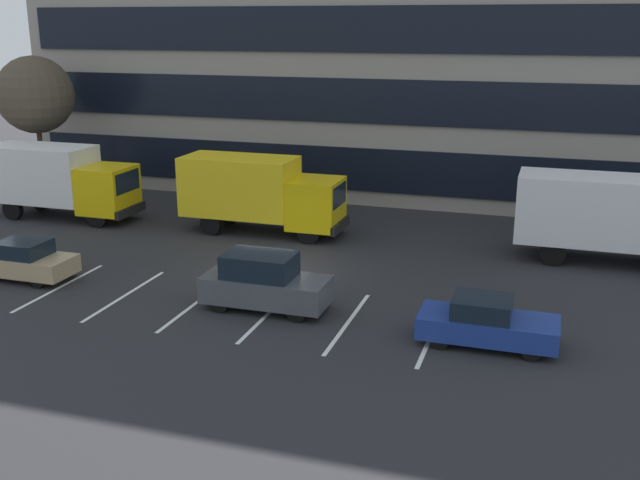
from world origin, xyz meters
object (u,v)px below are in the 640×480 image
Objects in this scene: bare_tree at (35,95)px; suv_charcoal at (264,282)px; box_truck_yellow_all at (259,191)px; sedan_tan at (21,260)px; box_truck_blue at (609,215)px; box_truck_yellow at (58,178)px; sedan_navy at (487,323)px.

suv_charcoal is at bearing -33.45° from bare_tree.
suv_charcoal is (3.82, -8.93, -1.04)m from box_truck_yellow_all.
sedan_tan is 0.97× the size of suv_charcoal.
suv_charcoal is at bearing -141.63° from box_truck_blue.
box_truck_yellow is at bearing -177.39° from box_truck_yellow_all.
box_truck_blue is at bearing 0.45° from box_truck_yellow_all.
sedan_navy is 0.54× the size of bare_tree.
sedan_tan is 1.00× the size of sedan_navy.
box_truck_yellow_all is 10.65m from box_truck_yellow.
sedan_navy is 29.08m from bare_tree.
bare_tree is (-14.28, 3.02, 3.72)m from box_truck_yellow_all.
sedan_navy is (17.71, -0.82, -0.00)m from sedan_tan.
sedan_navy is (-3.84, -9.77, -1.30)m from box_truck_blue.
box_truck_blue is 1.83× the size of sedan_tan.
box_truck_yellow reaches higher than suv_charcoal.
suv_charcoal reaches higher than sedan_navy.
box_truck_yellow_all is at bearing -11.96° from bare_tree.
sedan_tan is 0.54× the size of bare_tree.
sedan_navy is (22.05, -9.17, -1.32)m from box_truck_yellow.
box_truck_blue is 25.90m from box_truck_yellow.
box_truck_yellow is at bearing -178.66° from box_truck_blue.
sedan_navy is (7.59, -0.72, -0.24)m from suv_charcoal.
box_truck_yellow reaches higher than box_truck_blue.
box_truck_blue is 10.58m from sedan_navy.
box_truck_yellow reaches higher than sedan_tan.
bare_tree is at bearing 174.39° from box_truck_blue.
box_truck_yellow_all is at bearing 54.48° from sedan_tan.
box_truck_yellow_all reaches higher than sedan_tan.
bare_tree reaches higher than box_truck_yellow.
sedan_tan reaches higher than sedan_navy.
suv_charcoal is at bearing -0.60° from sedan_tan.
box_truck_blue is 0.99× the size of box_truck_yellow.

